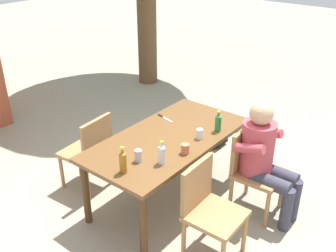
% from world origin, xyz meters
% --- Properties ---
extents(ground_plane, '(24.00, 24.00, 0.00)m').
position_xyz_m(ground_plane, '(0.00, 0.00, 0.00)').
color(ground_plane, gray).
extents(dining_table, '(1.74, 0.89, 0.73)m').
position_xyz_m(dining_table, '(0.00, 0.00, 0.64)').
color(dining_table, brown).
rests_on(dining_table, ground_plane).
extents(chair_near_right, '(0.46, 0.46, 0.87)m').
position_xyz_m(chair_near_right, '(0.39, -0.74, 0.49)').
color(chair_near_right, '#A37547').
rests_on(chair_near_right, ground_plane).
extents(chair_far_left, '(0.48, 0.48, 0.87)m').
position_xyz_m(chair_far_left, '(-0.38, 0.74, 0.49)').
color(chair_far_left, '#A37547').
rests_on(chair_far_left, ground_plane).
extents(chair_near_left, '(0.45, 0.45, 0.87)m').
position_xyz_m(chair_near_left, '(-0.39, -0.74, 0.49)').
color(chair_near_left, '#A37547').
rests_on(chair_near_left, ground_plane).
extents(person_in_white_shirt, '(0.47, 0.62, 1.18)m').
position_xyz_m(person_in_white_shirt, '(0.39, -0.85, 0.66)').
color(person_in_white_shirt, '#B7424C').
rests_on(person_in_white_shirt, ground_plane).
extents(bottle_clear, '(0.06, 0.06, 0.22)m').
position_xyz_m(bottle_clear, '(-0.41, -0.26, 0.83)').
color(bottle_clear, white).
rests_on(bottle_clear, dining_table).
extents(bottle_green, '(0.06, 0.06, 0.22)m').
position_xyz_m(bottle_green, '(0.41, -0.32, 0.83)').
color(bottle_green, '#287A38').
rests_on(bottle_green, dining_table).
extents(bottle_amber, '(0.06, 0.06, 0.25)m').
position_xyz_m(bottle_amber, '(-0.72, -0.09, 0.84)').
color(bottle_amber, '#996019').
rests_on(bottle_amber, dining_table).
extents(cup_glass, '(0.07, 0.07, 0.10)m').
position_xyz_m(cup_glass, '(0.17, -0.26, 0.78)').
color(cup_glass, silver).
rests_on(cup_glass, dining_table).
extents(cup_terracotta, '(0.08, 0.08, 0.09)m').
position_xyz_m(cup_terracotta, '(-0.15, -0.32, 0.78)').
color(cup_terracotta, '#BC6B47').
rests_on(cup_terracotta, dining_table).
extents(cup_steel, '(0.07, 0.07, 0.11)m').
position_xyz_m(cup_steel, '(-0.51, -0.07, 0.79)').
color(cup_steel, '#B2B7BC').
rests_on(cup_steel, dining_table).
extents(table_knife, '(0.08, 0.24, 0.01)m').
position_xyz_m(table_knife, '(0.30, 0.30, 0.74)').
color(table_knife, silver).
rests_on(table_knife, dining_table).
extents(backpack_by_near_side, '(0.32, 0.22, 0.40)m').
position_xyz_m(backpack_by_near_side, '(1.27, 0.21, 0.19)').
color(backpack_by_near_side, black).
rests_on(backpack_by_near_side, ground_plane).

